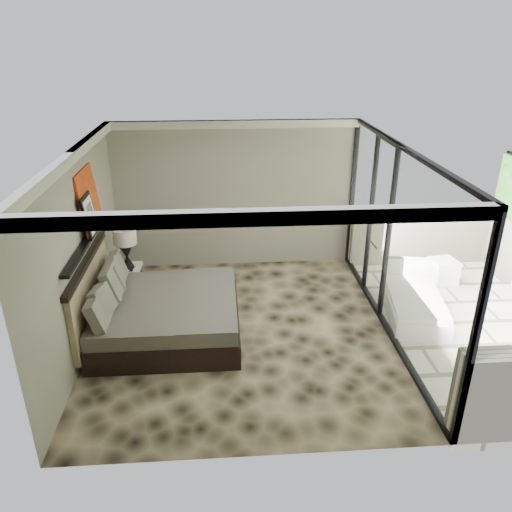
{
  "coord_description": "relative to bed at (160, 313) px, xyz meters",
  "views": [
    {
      "loc": [
        -0.26,
        -6.54,
        4.2
      ],
      "look_at": [
        0.25,
        0.4,
        1.08
      ],
      "focal_mm": 35.0,
      "sensor_mm": 36.0,
      "label": 1
    }
  ],
  "objects": [
    {
      "name": "glass_wall",
      "position": [
        3.48,
        -0.02,
        1.05
      ],
      "size": [
        0.08,
        5.0,
        2.8
      ],
      "primitive_type": "cube",
      "color": "white",
      "rests_on": "floor"
    },
    {
      "name": "nightstand",
      "position": [
        -0.71,
        1.31,
        -0.1
      ],
      "size": [
        0.59,
        0.59,
        0.51
      ],
      "primitive_type": "cube",
      "rotation": [
        0.0,
        0.0,
        0.16
      ],
      "color": "black",
      "rests_on": "floor"
    },
    {
      "name": "lounger",
      "position": [
        4.04,
        0.33,
        -0.15
      ],
      "size": [
        1.1,
        1.79,
        0.66
      ],
      "rotation": [
        0.0,
        0.0,
        -0.17
      ],
      "color": "silver",
      "rests_on": "terrace_slab"
    },
    {
      "name": "abstract_canvas",
      "position": [
        -0.97,
        0.58,
        1.62
      ],
      "size": [
        0.13,
        0.9,
        0.9
      ],
      "primitive_type": "cube",
      "rotation": [
        0.0,
        -0.1,
        0.0
      ],
      "color": "red",
      "rests_on": "picture_ledge"
    },
    {
      "name": "table_lamp",
      "position": [
        -0.66,
        1.31,
        0.62
      ],
      "size": [
        0.39,
        0.39,
        0.71
      ],
      "color": "black",
      "rests_on": "nightstand"
    },
    {
      "name": "left_wall",
      "position": [
        -1.01,
        -0.02,
        1.05
      ],
      "size": [
        0.02,
        5.0,
        2.8
      ],
      "primitive_type": "cube",
      "color": "gray",
      "rests_on": "floor"
    },
    {
      "name": "floor",
      "position": [
        1.23,
        -0.02,
        -0.35
      ],
      "size": [
        5.0,
        5.0,
        0.0
      ],
      "primitive_type": "plane",
      "color": "black",
      "rests_on": "ground"
    },
    {
      "name": "picture_ledge",
      "position": [
        -0.95,
        0.08,
        1.15
      ],
      "size": [
        0.12,
        2.2,
        0.05
      ],
      "primitive_type": "cube",
      "color": "black",
      "rests_on": "left_wall"
    },
    {
      "name": "terrace_slab",
      "position": [
        4.98,
        -0.02,
        -0.41
      ],
      "size": [
        3.0,
        5.0,
        0.12
      ],
      "primitive_type": "cube",
      "color": "beige",
      "rests_on": "ground"
    },
    {
      "name": "ottoman",
      "position": [
        4.98,
        1.38,
        -0.13
      ],
      "size": [
        0.49,
        0.49,
        0.44
      ],
      "primitive_type": "cube",
      "rotation": [
        0.0,
        0.0,
        0.12
      ],
      "color": "white",
      "rests_on": "terrace_slab"
    },
    {
      "name": "framed_print",
      "position": [
        -0.91,
        0.32,
        1.47
      ],
      "size": [
        0.11,
        0.5,
        0.6
      ],
      "primitive_type": "cube",
      "rotation": [
        0.0,
        -0.14,
        0.0
      ],
      "color": "black",
      "rests_on": "picture_ledge"
    },
    {
      "name": "bed",
      "position": [
        0.0,
        0.0,
        0.0
      ],
      "size": [
        2.19,
        2.12,
        1.21
      ],
      "color": "black",
      "rests_on": "floor"
    },
    {
      "name": "back_wall",
      "position": [
        1.23,
        2.47,
        1.05
      ],
      "size": [
        4.5,
        0.02,
        2.8
      ],
      "primitive_type": "cube",
      "color": "gray",
      "rests_on": "floor"
    },
    {
      "name": "ceiling",
      "position": [
        1.23,
        -0.02,
        2.44
      ],
      "size": [
        4.5,
        5.0,
        0.02
      ],
      "primitive_type": "cube",
      "color": "silver",
      "rests_on": "back_wall"
    }
  ]
}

